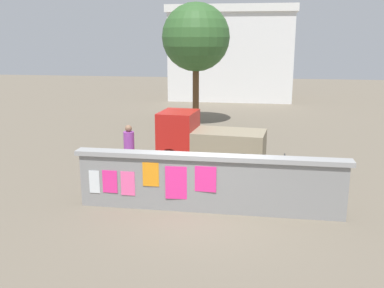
# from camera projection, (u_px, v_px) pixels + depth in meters

# --- Properties ---
(ground) EXTENTS (60.00, 60.00, 0.00)m
(ground) POSITION_uv_depth(u_px,v_px,m) (231.00, 140.00, 18.81)
(ground) COLOR #6B6051
(poster_wall) EXTENTS (6.92, 0.42, 1.50)m
(poster_wall) POSITION_uv_depth(u_px,v_px,m) (209.00, 182.00, 10.95)
(poster_wall) COLOR gray
(poster_wall) RESTS_ON ground
(auto_rickshaw_truck) EXTENTS (3.73, 1.83, 1.85)m
(auto_rickshaw_truck) POSITION_uv_depth(u_px,v_px,m) (206.00, 140.00, 14.96)
(auto_rickshaw_truck) COLOR black
(auto_rickshaw_truck) RESTS_ON ground
(motorcycle) EXTENTS (1.90, 0.56, 0.87)m
(motorcycle) POSITION_uv_depth(u_px,v_px,m) (304.00, 169.00, 13.08)
(motorcycle) COLOR black
(motorcycle) RESTS_ON ground
(bicycle_near) EXTENTS (1.70, 0.44, 0.95)m
(bicycle_near) POSITION_uv_depth(u_px,v_px,m) (148.00, 180.00, 12.46)
(bicycle_near) COLOR black
(bicycle_near) RESTS_ON ground
(person_walking) EXTENTS (0.45, 0.45, 1.62)m
(person_walking) POSITION_uv_depth(u_px,v_px,m) (129.00, 144.00, 13.98)
(person_walking) COLOR purple
(person_walking) RESTS_ON ground
(tree_roadside) EXTENTS (3.32, 3.32, 6.01)m
(tree_roadside) POSITION_uv_depth(u_px,v_px,m) (196.00, 38.00, 21.17)
(tree_roadside) COLOR brown
(tree_roadside) RESTS_ON ground
(building_background) EXTENTS (8.75, 5.14, 6.47)m
(building_background) POSITION_uv_depth(u_px,v_px,m) (232.00, 53.00, 31.14)
(building_background) COLOR silver
(building_background) RESTS_ON ground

